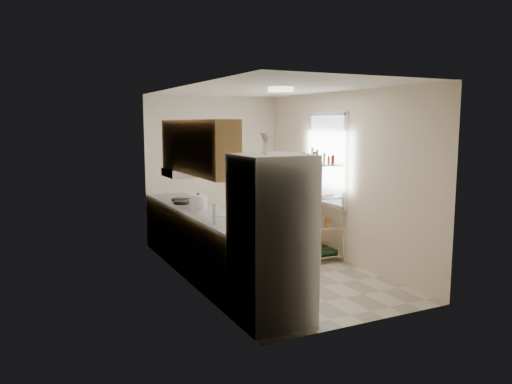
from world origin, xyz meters
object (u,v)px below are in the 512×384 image
(frying_pan_large, at_px, (182,202))
(rice_cooker, at_px, (198,202))
(cutting_board, at_px, (316,194))
(refrigerator, at_px, (272,239))
(espresso_machine, at_px, (312,184))

(frying_pan_large, bearing_deg, rice_cooker, -68.44)
(rice_cooker, bearing_deg, cutting_board, -7.04)
(refrigerator, distance_m, espresso_machine, 2.86)
(frying_pan_large, bearing_deg, espresso_machine, -0.18)
(frying_pan_large, distance_m, espresso_machine, 2.09)
(refrigerator, xyz_separation_m, cutting_board, (1.79, 1.89, 0.12))
(frying_pan_large, xyz_separation_m, cutting_board, (1.92, -0.80, 0.10))
(refrigerator, distance_m, frying_pan_large, 2.69)
(frying_pan_large, distance_m, cutting_board, 2.08)
(refrigerator, distance_m, rice_cooker, 2.12)
(refrigerator, height_order, espresso_machine, refrigerator)
(rice_cooker, distance_m, frying_pan_large, 0.58)
(rice_cooker, height_order, cutting_board, rice_cooker)
(espresso_machine, bearing_deg, frying_pan_large, -175.86)
(refrigerator, bearing_deg, rice_cooker, 91.70)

